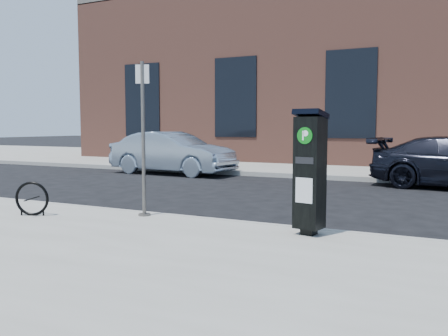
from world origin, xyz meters
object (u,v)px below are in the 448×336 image
Objects in this scene: parking_kiosk at (310,171)px; sign_pole at (143,140)px; car_silver at (172,153)px; bike_rack at (32,199)px.

parking_kiosk is 0.68× the size of sign_pole.
parking_kiosk is at bearing -133.74° from car_silver.
sign_pole is at bearing 5.07° from bike_rack.
car_silver is at bearing 95.66° from sign_pole.
parking_kiosk is 3.07m from sign_pole.
parking_kiosk is 0.39× the size of car_silver.
bike_rack is 0.13× the size of car_silver.
sign_pole is at bearing -147.66° from car_silver.
sign_pole is 4.38× the size of bike_rack.
parking_kiosk is 2.97× the size of bike_rack.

